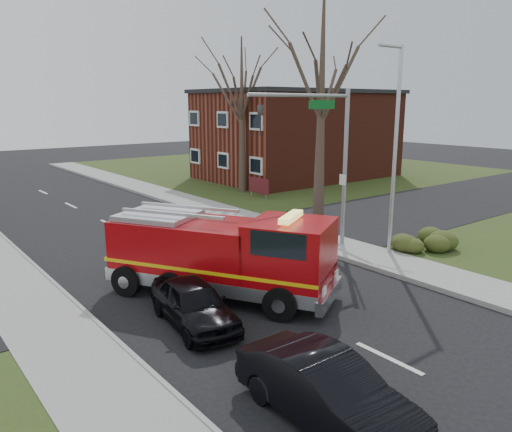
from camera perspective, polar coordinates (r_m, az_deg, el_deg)
ground at (r=17.21m, az=-1.32°, el=-8.37°), size 120.00×120.00×0.00m
sidewalk_right at (r=21.27m, az=12.23°, el=-4.28°), size 2.40×80.00×0.15m
sidewalk_left at (r=14.67m, az=-21.66°, el=-12.93°), size 2.40×80.00×0.15m
cross_street_right at (r=36.67m, az=23.81°, el=2.08°), size 30.00×8.00×0.15m
brick_building at (r=42.15m, az=4.82°, el=9.29°), size 15.40×10.40×7.25m
health_center_sign at (r=32.80m, az=0.33°, el=3.45°), size 0.12×2.00×1.40m
hedge_corner at (r=22.76m, az=18.77°, el=-2.23°), size 2.80×2.00×0.90m
bare_tree_near at (r=26.86m, az=7.54°, el=15.26°), size 6.00×6.00×12.00m
bare_tree_far at (r=34.65m, az=-1.63°, el=13.26°), size 5.25×5.25×10.50m
traffic_signal_mast at (r=20.68m, az=7.84°, el=8.51°), size 5.29×0.18×6.80m
streetlight_pole at (r=20.86m, az=15.55°, el=7.77°), size 1.48×0.16×8.40m
fire_engine at (r=16.33m, az=-3.76°, el=-4.65°), size 5.82×7.52×2.93m
parked_car_maroon at (r=14.49m, az=-7.13°, el=-9.86°), size 2.08×4.04×1.32m
parked_car_gray at (r=10.48m, az=8.08°, el=-19.16°), size 1.49×4.23×1.39m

